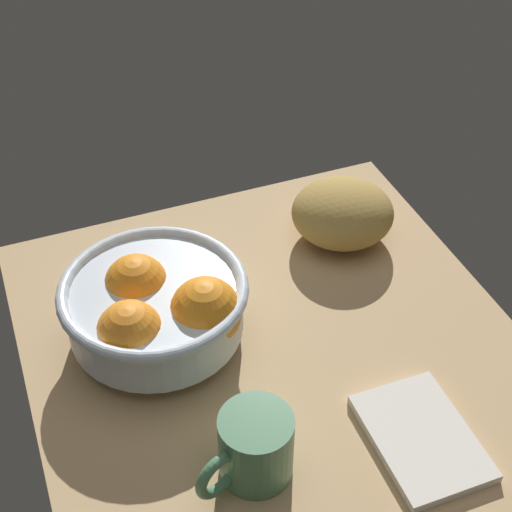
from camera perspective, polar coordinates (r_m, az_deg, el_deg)
name	(u,v)px	position (r cm, az deg, el deg)	size (l,w,h in cm)	color
ground_plane	(279,359)	(99.70, 1.67, -7.58)	(67.02, 61.32, 3.00)	tan
fruit_bowl	(157,307)	(96.11, -7.30, -3.73)	(23.43, 23.43, 11.52)	silver
bread_loaf	(343,213)	(112.84, 6.38, 3.17)	(14.80, 13.79, 8.91)	#AD8A43
napkin_folded	(421,438)	(91.43, 12.05, -12.93)	(15.58, 10.86, 1.29)	silver
mug	(253,448)	(84.39, -0.19, -13.91)	(8.09, 11.89, 8.43)	#4E835D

